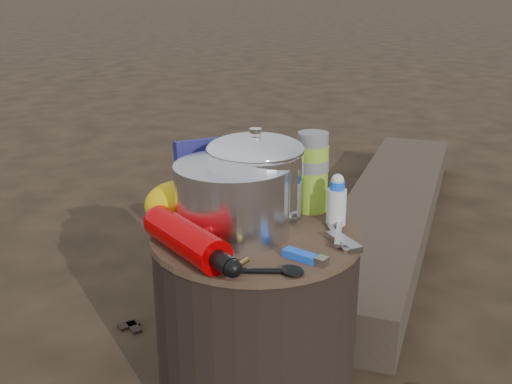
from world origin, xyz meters
TOP-DOWN VIEW (x-y plane):
  - stump at (0.00, 0.00)m, footprint 0.42×0.42m
  - log_main at (0.92, 0.47)m, footprint 1.57×1.22m
  - log_small at (0.44, 0.74)m, footprint 0.89×1.02m
  - foil_windscreen at (-0.03, 0.03)m, footprint 0.24×0.24m
  - camping_pot at (0.02, 0.03)m, footprint 0.20×0.20m
  - fuel_bottle at (-0.17, -0.01)m, footprint 0.07×0.28m
  - thermos at (0.18, 0.04)m, footprint 0.07×0.07m
  - travel_mug at (0.09, 0.16)m, footprint 0.07×0.07m
  - stuff_sack at (-0.11, 0.14)m, footprint 0.13×0.11m
  - food_pouch at (-0.01, 0.18)m, footprint 0.13×0.05m
  - lighter at (-0.00, -0.15)m, footprint 0.05×0.09m
  - multitool at (0.11, -0.15)m, footprint 0.04×0.10m
  - pot_grabber at (0.12, -0.11)m, footprint 0.12×0.14m
  - spork at (-0.11, -0.14)m, footprint 0.14×0.12m
  - squeeze_bottle at (0.17, -0.06)m, footprint 0.04×0.04m

SIDE VIEW (x-z plane):
  - log_small at x=0.44m, z-range 0.00..0.10m
  - log_main at x=0.92m, z-range 0.00..0.14m
  - stump at x=0.00m, z-range 0.00..0.39m
  - spork at x=-0.11m, z-range 0.39..0.40m
  - multitool at x=0.11m, z-range 0.39..0.40m
  - pot_grabber at x=0.12m, z-range 0.39..0.40m
  - lighter at x=0.00m, z-range 0.39..0.41m
  - fuel_bottle at x=-0.17m, z-range 0.39..0.46m
  - stuff_sack at x=-0.11m, z-range 0.39..0.48m
  - squeeze_bottle at x=0.17m, z-range 0.39..0.49m
  - travel_mug at x=0.09m, z-range 0.39..0.50m
  - foil_windscreen at x=-0.03m, z-range 0.39..0.54m
  - food_pouch at x=-0.01m, z-range 0.39..0.55m
  - thermos at x=0.18m, z-range 0.39..0.57m
  - camping_pot at x=0.02m, z-range 0.39..0.59m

